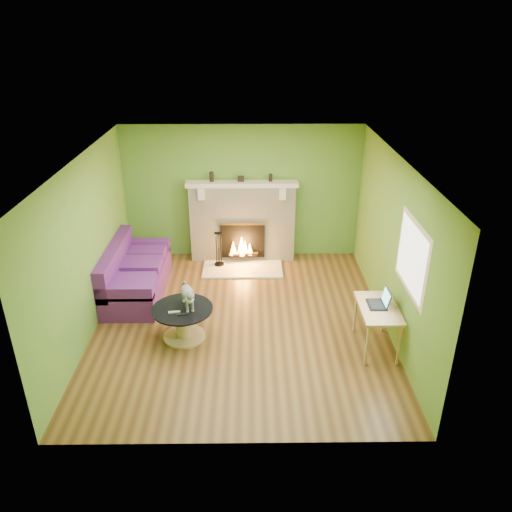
{
  "coord_description": "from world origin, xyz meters",
  "views": [
    {
      "loc": [
        0.16,
        -6.67,
        4.35
      ],
      "look_at": [
        0.24,
        0.4,
        0.95
      ],
      "focal_mm": 35.0,
      "sensor_mm": 36.0,
      "label": 1
    }
  ],
  "objects_px": {
    "coffee_table": "(183,321)",
    "desk": "(378,312)",
    "sofa": "(134,275)",
    "cat": "(187,295)"
  },
  "relations": [
    {
      "from": "desk",
      "to": "cat",
      "type": "distance_m",
      "value": 2.74
    },
    {
      "from": "desk",
      "to": "cat",
      "type": "bearing_deg",
      "value": 173.1
    },
    {
      "from": "coffee_table",
      "to": "desk",
      "type": "relative_size",
      "value": 0.98
    },
    {
      "from": "sofa",
      "to": "desk",
      "type": "xyz_separation_m",
      "value": [
        3.81,
        -1.65,
        0.25
      ]
    },
    {
      "from": "cat",
      "to": "sofa",
      "type": "bearing_deg",
      "value": 111.48
    },
    {
      "from": "coffee_table",
      "to": "cat",
      "type": "xyz_separation_m",
      "value": [
        0.08,
        0.05,
        0.41
      ]
    },
    {
      "from": "sofa",
      "to": "desk",
      "type": "relative_size",
      "value": 2.14
    },
    {
      "from": "coffee_table",
      "to": "desk",
      "type": "bearing_deg",
      "value": -5.69
    },
    {
      "from": "sofa",
      "to": "desk",
      "type": "height_order",
      "value": "sofa"
    },
    {
      "from": "sofa",
      "to": "cat",
      "type": "xyz_separation_m",
      "value": [
        1.09,
        -1.32,
        0.36
      ]
    }
  ]
}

